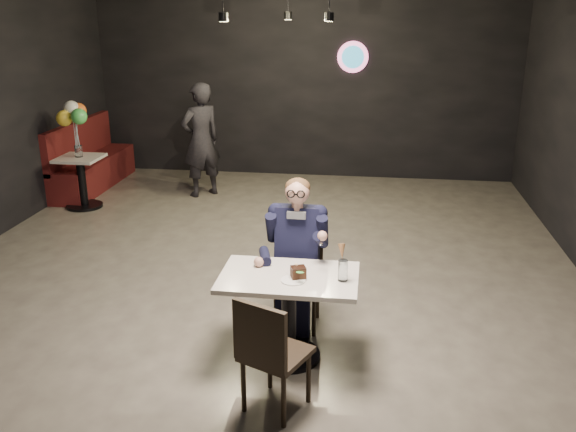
# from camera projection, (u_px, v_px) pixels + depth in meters

# --- Properties ---
(floor) EXTENTS (9.00, 9.00, 0.00)m
(floor) POSITION_uv_depth(u_px,v_px,m) (254.00, 285.00, 6.40)
(floor) COLOR gray
(floor) RESTS_ON ground
(wall_sign) EXTENTS (0.50, 0.06, 0.50)m
(wall_sign) POSITION_uv_depth(u_px,v_px,m) (353.00, 57.00, 9.83)
(wall_sign) COLOR pink
(wall_sign) RESTS_ON floor
(main_table) EXTENTS (1.10, 0.70, 0.75)m
(main_table) POSITION_uv_depth(u_px,v_px,m) (289.00, 317.00, 4.97)
(main_table) COLOR silver
(main_table) RESTS_ON floor
(chair_far) EXTENTS (0.42, 0.46, 0.92)m
(chair_far) POSITION_uv_depth(u_px,v_px,m) (297.00, 279.00, 5.45)
(chair_far) COLOR black
(chair_far) RESTS_ON floor
(chair_near) EXTENTS (0.57, 0.59, 0.92)m
(chair_near) POSITION_uv_depth(u_px,v_px,m) (276.00, 351.00, 4.32)
(chair_near) COLOR black
(chair_near) RESTS_ON floor
(seated_man) EXTENTS (0.60, 0.80, 1.44)m
(seated_man) POSITION_uv_depth(u_px,v_px,m) (297.00, 253.00, 5.37)
(seated_man) COLOR black
(seated_man) RESTS_ON floor
(dessert_plate) EXTENTS (0.19, 0.19, 0.01)m
(dessert_plate) POSITION_uv_depth(u_px,v_px,m) (293.00, 280.00, 4.75)
(dessert_plate) COLOR white
(dessert_plate) RESTS_ON main_table
(cake_slice) EXTENTS (0.14, 0.13, 0.08)m
(cake_slice) POSITION_uv_depth(u_px,v_px,m) (298.00, 273.00, 4.77)
(cake_slice) COLOR black
(cake_slice) RESTS_ON dessert_plate
(mint_leaf) EXTENTS (0.06, 0.04, 0.01)m
(mint_leaf) POSITION_uv_depth(u_px,v_px,m) (300.00, 272.00, 4.68)
(mint_leaf) COLOR #2C8930
(mint_leaf) RESTS_ON cake_slice
(sundae_glass) EXTENTS (0.08, 0.08, 0.17)m
(sundae_glass) POSITION_uv_depth(u_px,v_px,m) (343.00, 270.00, 4.73)
(sundae_glass) COLOR silver
(sundae_glass) RESTS_ON main_table
(wafer_cone) EXTENTS (0.07, 0.07, 0.12)m
(wafer_cone) POSITION_uv_depth(u_px,v_px,m) (342.00, 251.00, 4.69)
(wafer_cone) COLOR #B17948
(wafer_cone) RESTS_ON sundae_glass
(booth_bench) EXTENTS (0.53, 2.13, 1.07)m
(booth_bench) POSITION_uv_depth(u_px,v_px,m) (92.00, 155.00, 9.70)
(booth_bench) COLOR #47110F
(booth_bench) RESTS_ON floor
(side_table) EXTENTS (0.59, 0.59, 0.74)m
(side_table) POSITION_uv_depth(u_px,v_px,m) (82.00, 183.00, 8.78)
(side_table) COLOR silver
(side_table) RESTS_ON floor
(balloon_vase) EXTENTS (0.11, 0.11, 0.16)m
(balloon_vase) POSITION_uv_depth(u_px,v_px,m) (79.00, 151.00, 8.63)
(balloon_vase) COLOR silver
(balloon_vase) RESTS_ON side_table
(balloon_bunch) EXTENTS (0.40, 0.40, 0.67)m
(balloon_bunch) POSITION_uv_depth(u_px,v_px,m) (75.00, 123.00, 8.49)
(balloon_bunch) COLOR yellow
(balloon_bunch) RESTS_ON balloon_vase
(passerby) EXTENTS (0.74, 0.73, 1.72)m
(passerby) POSITION_uv_depth(u_px,v_px,m) (201.00, 140.00, 9.19)
(passerby) COLOR black
(passerby) RESTS_ON floor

